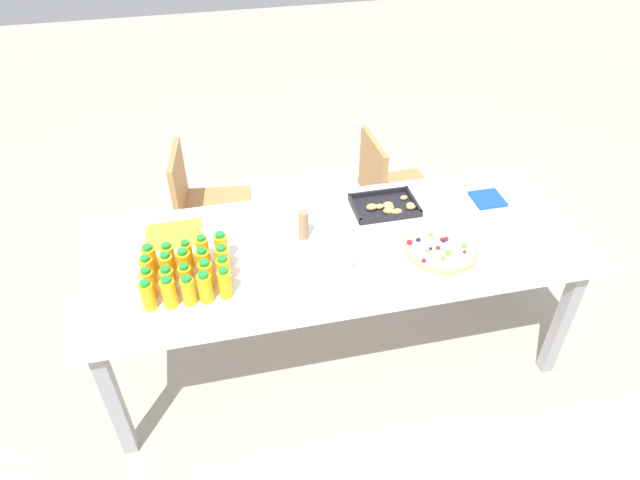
{
  "coord_description": "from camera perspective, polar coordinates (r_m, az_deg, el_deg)",
  "views": [
    {
      "loc": [
        -0.51,
        -1.91,
        2.38
      ],
      "look_at": [
        -0.07,
        0.02,
        0.77
      ],
      "focal_mm": 31.53,
      "sensor_mm": 36.0,
      "label": 1
    }
  ],
  "objects": [
    {
      "name": "party_table",
      "position": [
        2.6,
        1.7,
        -1.47
      ],
      "size": [
        2.26,
        0.86,
        0.75
      ],
      "color": "white",
      "rests_on": "ground_plane"
    },
    {
      "name": "juice_bottle_3",
      "position": [
        2.29,
        -11.58,
        -4.76
      ],
      "size": [
        0.06,
        0.06,
        0.14
      ],
      "color": "#F9AD14",
      "rests_on": "party_table"
    },
    {
      "name": "juice_bottle_14",
      "position": [
        2.41,
        -9.87,
        -1.98
      ],
      "size": [
        0.06,
        0.06,
        0.14
      ],
      "color": "#FAAC14",
      "rests_on": "party_table"
    },
    {
      "name": "juice_bottle_4",
      "position": [
        2.3,
        -9.64,
        -4.35
      ],
      "size": [
        0.05,
        0.05,
        0.14
      ],
      "color": "#FAAD14",
      "rests_on": "party_table"
    },
    {
      "name": "juice_bottle_16",
      "position": [
        2.48,
        -15.13,
        -1.72
      ],
      "size": [
        0.06,
        0.06,
        0.13
      ],
      "color": "#F8AB14",
      "rests_on": "party_table"
    },
    {
      "name": "juice_bottle_11",
      "position": [
        2.43,
        -15.23,
        -2.69
      ],
      "size": [
        0.06,
        0.06,
        0.14
      ],
      "color": "#FAAF14",
      "rests_on": "party_table"
    },
    {
      "name": "juice_bottle_13",
      "position": [
        2.41,
        -11.74,
        -2.28
      ],
      "size": [
        0.06,
        0.06,
        0.14
      ],
      "color": "#F9AF14",
      "rests_on": "party_table"
    },
    {
      "name": "juice_bottle_18",
      "position": [
        2.47,
        -11.78,
        -1.03
      ],
      "size": [
        0.05,
        0.05,
        0.15
      ],
      "color": "#FAB014",
      "rests_on": "party_table"
    },
    {
      "name": "juice_bottle_6",
      "position": [
        2.37,
        -15.2,
        -4.04
      ],
      "size": [
        0.06,
        0.06,
        0.13
      ],
      "color": "#F9AE14",
      "rests_on": "party_table"
    },
    {
      "name": "juice_bottle_9",
      "position": [
        2.36,
        -9.74,
        -3.12
      ],
      "size": [
        0.06,
        0.06,
        0.14
      ],
      "color": "#F9AE14",
      "rests_on": "party_table"
    },
    {
      "name": "paper_folder",
      "position": [
        2.69,
        -14.59,
        0.56
      ],
      "size": [
        0.26,
        0.2,
        0.01
      ],
      "primitive_type": "cube",
      "rotation": [
        0.0,
        0.0,
        0.01
      ],
      "color": "yellow",
      "rests_on": "party_table"
    },
    {
      "name": "fruit_pizza",
      "position": [
        2.57,
        12.13,
        -0.82
      ],
      "size": [
        0.33,
        0.33,
        0.05
      ],
      "color": "tan",
      "rests_on": "party_table"
    },
    {
      "name": "juice_bottle_2",
      "position": [
        2.3,
        -13.2,
        -5.03
      ],
      "size": [
        0.06,
        0.06,
        0.14
      ],
      "color": "#FAAD14",
      "rests_on": "party_table"
    },
    {
      "name": "plate_stack",
      "position": [
        2.43,
        1.08,
        -2.27
      ],
      "size": [
        0.2,
        0.2,
        0.04
      ],
      "color": "silver",
      "rests_on": "party_table"
    },
    {
      "name": "ground_plane",
      "position": [
        3.09,
        1.46,
        -11.17
      ],
      "size": [
        12.0,
        12.0,
        0.0
      ],
      "primitive_type": "plane",
      "color": "#B2A899"
    },
    {
      "name": "juice_bottle_15",
      "position": [
        2.49,
        -16.86,
        -1.89
      ],
      "size": [
        0.06,
        0.06,
        0.13
      ],
      "color": "#FAAF14",
      "rests_on": "party_table"
    },
    {
      "name": "juice_bottle_8",
      "position": [
        2.35,
        -11.48,
        -3.51
      ],
      "size": [
        0.06,
        0.06,
        0.14
      ],
      "color": "#FAAD14",
      "rests_on": "party_table"
    },
    {
      "name": "cardboard_tube",
      "position": [
        2.55,
        -1.7,
        1.5
      ],
      "size": [
        0.04,
        0.04,
        0.15
      ],
      "primitive_type": "cylinder",
      "color": "#9E7A56",
      "rests_on": "party_table"
    },
    {
      "name": "snack_tray",
      "position": [
        2.78,
        6.75,
        3.37
      ],
      "size": [
        0.32,
        0.22,
        0.04
      ],
      "color": "black",
      "rests_on": "party_table"
    },
    {
      "name": "napkin_stack",
      "position": [
        2.95,
        16.65,
        4.02
      ],
      "size": [
        0.15,
        0.15,
        0.02
      ],
      "primitive_type": "cube",
      "color": "#194CA5",
      "rests_on": "party_table"
    },
    {
      "name": "juice_bottle_17",
      "position": [
        2.48,
        -13.35,
        -1.39
      ],
      "size": [
        0.05,
        0.05,
        0.13
      ],
      "color": "#F9AE14",
      "rests_on": "party_table"
    },
    {
      "name": "chair_far_right",
      "position": [
        3.41,
        7.07,
        5.37
      ],
      "size": [
        0.42,
        0.42,
        0.83
      ],
      "rotation": [
        0.0,
        0.0,
        -1.53
      ],
      "color": "#B7844C",
      "rests_on": "ground_plane"
    },
    {
      "name": "juice_bottle_5",
      "position": [
        2.37,
        -17.0,
        -4.23
      ],
      "size": [
        0.05,
        0.05,
        0.14
      ],
      "color": "#F9AB14",
      "rests_on": "party_table"
    },
    {
      "name": "juice_bottle_0",
      "position": [
        2.32,
        -17.08,
        -5.41
      ],
      "size": [
        0.06,
        0.06,
        0.14
      ],
      "color": "#F8AE14",
      "rests_on": "party_table"
    },
    {
      "name": "chair_far_left",
      "position": [
        3.32,
        -11.81,
        3.75
      ],
      "size": [
        0.45,
        0.45,
        0.83
      ],
      "rotation": [
        0.0,
        0.0,
        -1.7
      ],
      "color": "#B7844C",
      "rests_on": "ground_plane"
    },
    {
      "name": "juice_bottle_1",
      "position": [
        2.31,
        -15.08,
        -5.18
      ],
      "size": [
        0.06,
        0.06,
        0.15
      ],
      "color": "#FAAD14",
      "rests_on": "party_table"
    },
    {
      "name": "juice_bottle_12",
      "position": [
        2.41,
        -13.57,
        -2.46
      ],
      "size": [
        0.06,
        0.06,
        0.15
      ],
      "color": "#F9AA14",
      "rests_on": "party_table"
    },
    {
      "name": "juice_bottle_10",
      "position": [
        2.43,
        -17.08,
        -3.02
      ],
      "size": [
        0.06,
        0.06,
        0.14
      ],
      "color": "#FBAC14",
      "rests_on": "party_table"
    },
    {
      "name": "juice_bottle_19",
      "position": [
        2.46,
        -9.96,
        -0.78
      ],
      "size": [
        0.06,
        0.06,
        0.15
      ],
      "color": "#F8AF14",
      "rests_on": "party_table"
    },
    {
      "name": "juice_bottle_7",
      "position": [
        2.36,
        -13.44,
        -3.81
      ],
      "size": [
        0.06,
        0.06,
        0.14
      ],
      "color": "#F9AB14",
      "rests_on": "party_table"
    }
  ]
}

